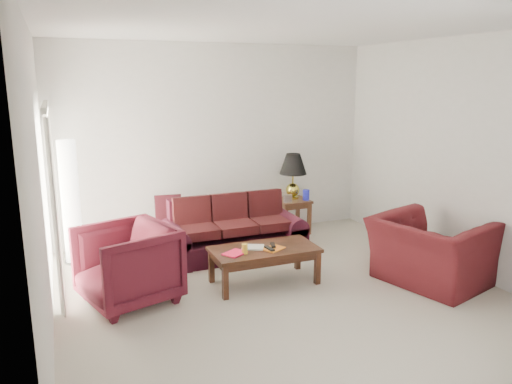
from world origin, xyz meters
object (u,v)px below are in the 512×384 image
Objects in this scene: sofa at (233,228)px; armchair_right at (430,252)px; end_table at (292,216)px; armchair_left at (127,265)px; floor_lamp at (71,202)px; coffee_table at (264,265)px.

sofa reaches higher than armchair_right.
armchair_left is at bearing -149.54° from end_table.
sofa is at bearing 104.35° from armchair_left.
floor_lamp reaches higher than armchair_left.
sofa is 2.63m from armchair_right.
armchair_left is 1.64m from coffee_table.
armchair_right is (0.65, -2.51, 0.13)m from end_table.
armchair_right is 0.96× the size of coffee_table.
armchair_right reaches higher than end_table.
sofa is 1.08m from coffee_table.
armchair_left is at bearing 60.11° from armchair_right.
armchair_left is at bearing -71.85° from floor_lamp.
end_table is 0.44× the size of armchair_right.
armchair_left is 0.78× the size of armchair_right.
armchair_left is (-2.86, -1.68, 0.17)m from end_table.
sofa is 3.60× the size of end_table.
floor_lamp is at bearing 42.72° from armchair_right.
coffee_table is (-1.23, -1.76, -0.05)m from end_table.
sofa is 1.60× the size of armchair_right.
sofa is 2.23m from floor_lamp.
end_table is at bearing 24.61° from sofa.
coffee_table is at bearing 51.58° from armchair_right.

